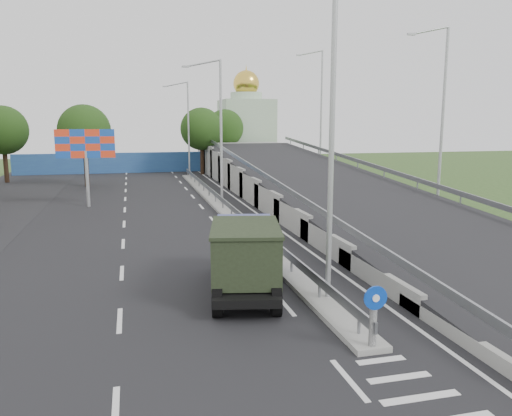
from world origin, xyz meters
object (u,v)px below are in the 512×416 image
object	(u,v)px
lamp_post_far	(187,124)
dump_truck	(245,253)
church	(246,127)
lamp_post_mid	(218,125)
sign_bollard	(374,316)
billboard	(85,148)
lamp_post_near	(326,129)

from	to	relation	value
lamp_post_far	dump_truck	size ratio (longest dim) A/B	1.64
church	lamp_post_mid	bearing A→B (deg)	-106.22
sign_bollard	church	xyz separation A→B (m)	(10.00, 57.83, 4.28)
billboard	lamp_post_near	bearing A→B (deg)	-67.51
sign_bollard	lamp_post_far	size ratio (longest dim) A/B	0.17
sign_bollard	billboard	distance (m)	27.53
lamp_post_mid	dump_truck	xyz separation A→B (m)	(-2.27, -18.30, -4.38)
church	billboard	distance (m)	37.23
billboard	church	bearing A→B (deg)	59.30
billboard	dump_truck	xyz separation A→B (m)	(6.83, -20.30, -2.76)
lamp_post_near	billboard	bearing A→B (deg)	112.49
sign_bollard	lamp_post_far	distance (m)	44.08
lamp_post_mid	billboard	bearing A→B (deg)	167.62
lamp_post_near	lamp_post_mid	xyz separation A→B (m)	(0.00, 20.00, 0.00)
lamp_post_far	lamp_post_near	bearing A→B (deg)	-90.00
sign_bollard	church	size ratio (longest dim) A/B	0.12
lamp_post_near	lamp_post_far	world-z (taller)	same
lamp_post_far	billboard	bearing A→B (deg)	-116.84
dump_truck	sign_bollard	bearing A→B (deg)	-56.93
lamp_post_far	dump_truck	bearing A→B (deg)	-93.40
sign_bollard	lamp_post_mid	xyz separation A→B (m)	(0.11, 23.83, 4.77)
lamp_post_far	lamp_post_mid	bearing A→B (deg)	-90.00
lamp_post_far	church	size ratio (longest dim) A/B	0.73
church	lamp_post_far	bearing A→B (deg)	-125.24
sign_bollard	lamp_post_far	xyz separation A→B (m)	(0.11, 43.83, 4.77)
sign_bollard	church	distance (m)	58.84
lamp_post_mid	billboard	distance (m)	9.47
lamp_post_mid	billboard	xyz separation A→B (m)	(-9.11, 2.00, -1.62)
sign_bollard	dump_truck	size ratio (longest dim) A/B	0.27
lamp_post_near	lamp_post_mid	size ratio (longest dim) A/B	1.00
sign_bollard	dump_truck	world-z (taller)	dump_truck
sign_bollard	billboard	size ratio (longest dim) A/B	0.30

